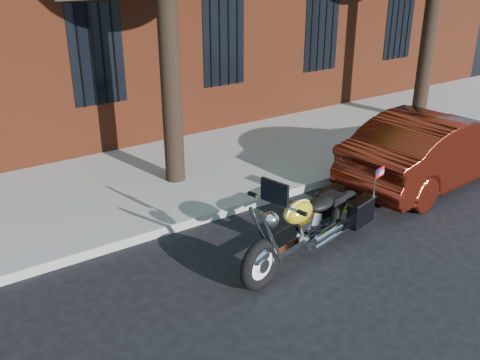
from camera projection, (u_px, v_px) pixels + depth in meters
ground at (242, 262)px, 7.63m from camera, size 120.00×120.00×0.00m
curb at (193, 220)px, 8.65m from camera, size 40.00×0.16×0.15m
sidewalk at (143, 182)px, 10.07m from camera, size 40.00×3.60×0.15m
motorcycle at (313, 225)px, 7.63m from camera, size 2.89×1.20×1.45m
car_maroon at (435, 148)px, 10.03m from camera, size 4.32×1.83×1.39m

